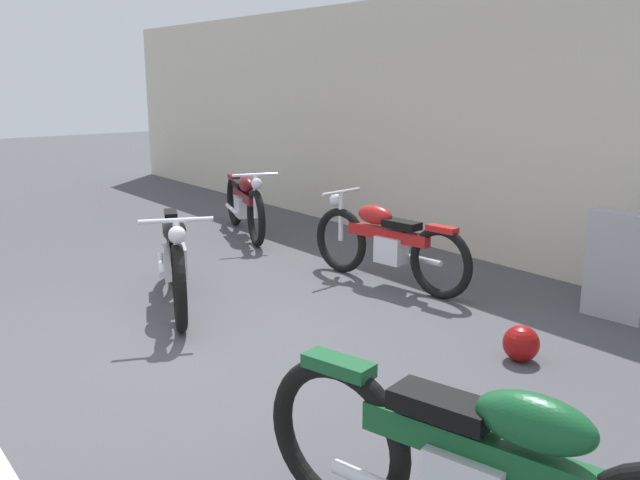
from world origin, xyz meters
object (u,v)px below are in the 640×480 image
object	(u,v)px
helmet	(521,343)
stone_marker	(619,266)
motorcycle_green	(487,476)
motorcycle_red	(386,243)
motorcycle_maroon	(244,203)
motorcycle_black	(175,257)

from	to	relation	value
helmet	stone_marker	bearing A→B (deg)	93.33
motorcycle_green	motorcycle_red	size ratio (longest dim) A/B	1.11
motorcycle_green	motorcycle_maroon	world-z (taller)	motorcycle_green
helmet	motorcycle_black	xyz separation A→B (m)	(-2.63, -1.39, 0.31)
stone_marker	helmet	distance (m)	1.42
motorcycle_green	motorcycle_red	xyz separation A→B (m)	(-3.23, 2.48, -0.05)
stone_marker	motorcycle_red	xyz separation A→B (m)	(-1.89, -0.86, -0.04)
stone_marker	motorcycle_maroon	world-z (taller)	stone_marker
helmet	motorcycle_red	size ratio (longest dim) A/B	0.14
motorcycle_red	motorcycle_maroon	size ratio (longest dim) A/B	1.02
motorcycle_green	helmet	bearing A→B (deg)	108.56
motorcycle_green	motorcycle_black	size ratio (longest dim) A/B	1.11
motorcycle_maroon	helmet	bearing A→B (deg)	12.32
motorcycle_maroon	motorcycle_black	bearing A→B (deg)	-24.96
motorcycle_black	stone_marker	bearing A→B (deg)	70.87
motorcycle_red	motorcycle_maroon	xyz separation A→B (m)	(-2.67, 0.03, 0.01)
motorcycle_maroon	stone_marker	bearing A→B (deg)	29.47
motorcycle_green	motorcycle_maroon	bearing A→B (deg)	142.73
motorcycle_red	motorcycle_black	distance (m)	2.02
stone_marker	motorcycle_green	bearing A→B (deg)	-68.11
stone_marker	motorcycle_black	bearing A→B (deg)	-132.53
motorcycle_black	motorcycle_maroon	size ratio (longest dim) A/B	1.02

